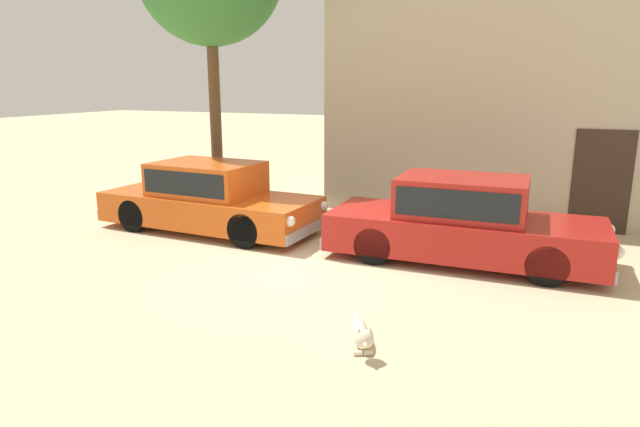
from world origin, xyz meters
The scene contains 4 objects.
ground_plane centered at (0.00, 0.00, 0.00)m, with size 80.00×80.00×0.00m, color #CCB78E.
parked_sedan_nearest centered at (-2.68, 1.44, 0.70)m, with size 4.74×1.97×1.42m.
parked_sedan_second centered at (2.46, 1.40, 0.72)m, with size 4.71×1.75×1.46m.
stray_dog_spotted centered at (1.92, -2.34, 0.17)m, with size 0.54×1.00×0.40m.
Camera 1 is at (3.77, -7.95, 3.01)m, focal length 31.00 mm.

